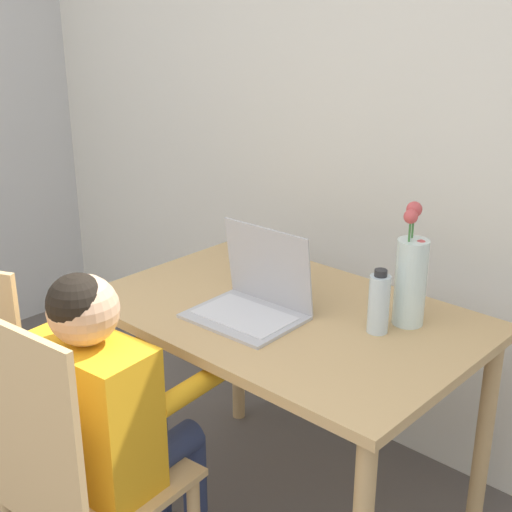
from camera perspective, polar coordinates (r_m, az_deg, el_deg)
wall_back at (r=2.38m, az=16.67°, el=10.20°), size 6.40×0.05×2.50m
dining_table at (r=2.17m, az=2.38°, el=-6.71°), size 1.13×0.75×0.75m
chair_occupied at (r=1.92m, az=-14.27°, el=-17.10°), size 0.44×0.44×0.97m
chair_spare at (r=2.30m, az=-19.56°, el=-10.74°), size 0.52×0.52×0.97m
person_seated at (r=1.89m, az=-11.70°, el=-11.70°), size 0.37×0.45×1.03m
laptop at (r=2.08m, az=-0.13°, el=-3.18°), size 0.32×0.26×0.25m
flower_vase at (r=2.03m, az=12.29°, el=-1.65°), size 0.09×0.09×0.35m
water_bottle at (r=1.99m, az=9.80°, el=-3.73°), size 0.06×0.06×0.19m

